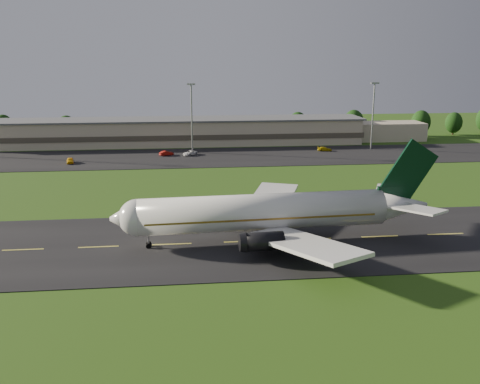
{
  "coord_description": "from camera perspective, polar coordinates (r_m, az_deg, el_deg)",
  "views": [
    {
      "loc": [
        2.0,
        -77.92,
        28.12
      ],
      "look_at": [
        11.4,
        8.0,
        6.0
      ],
      "focal_mm": 40.0,
      "sensor_mm": 36.0,
      "label": 1
    }
  ],
  "objects": [
    {
      "name": "apron",
      "position": [
        152.54,
        -6.9,
        3.65
      ],
      "size": [
        260.0,
        30.0,
        0.1
      ],
      "primitive_type": "cube",
      "color": "black",
      "rests_on": "ground"
    },
    {
      "name": "terminal",
      "position": [
        175.82,
        -4.78,
        6.42
      ],
      "size": [
        145.0,
        16.0,
        8.4
      ],
      "color": "tan",
      "rests_on": "ground"
    },
    {
      "name": "service_vehicle_c",
      "position": [
        155.72,
        -5.37,
        4.18
      ],
      "size": [
        4.76,
        5.19,
        1.35
      ],
      "primitive_type": "imported",
      "rotation": [
        0.0,
        0.0,
        -0.67
      ],
      "color": "white",
      "rests_on": "apron"
    },
    {
      "name": "light_mast_centre",
      "position": [
        158.7,
        -5.19,
        8.73
      ],
      "size": [
        2.4,
        1.2,
        20.35
      ],
      "color": "gray",
      "rests_on": "ground"
    },
    {
      "name": "ground",
      "position": [
        82.87,
        -7.29,
        -5.6
      ],
      "size": [
        360.0,
        360.0,
        0.0
      ],
      "primitive_type": "plane",
      "color": "#1C4010",
      "rests_on": "ground"
    },
    {
      "name": "service_vehicle_b",
      "position": [
        155.98,
        -7.86,
        4.12
      ],
      "size": [
        4.3,
        3.03,
        1.35
      ],
      "primitive_type": "imported",
      "rotation": [
        0.0,
        0.0,
        2.01
      ],
      "color": "maroon",
      "rests_on": "apron"
    },
    {
      "name": "service_vehicle_a",
      "position": [
        150.4,
        -17.67,
        3.22
      ],
      "size": [
        2.45,
        4.54,
        1.47
      ],
      "primitive_type": "imported",
      "rotation": [
        0.0,
        0.0,
        0.17
      ],
      "color": "#E4AA0D",
      "rests_on": "apron"
    },
    {
      "name": "taxiway",
      "position": [
        82.85,
        -7.29,
        -5.57
      ],
      "size": [
        220.0,
        30.0,
        0.1
      ],
      "primitive_type": "cube",
      "color": "black",
      "rests_on": "ground"
    },
    {
      "name": "airliner",
      "position": [
        82.44,
        3.04,
        -2.2
      ],
      "size": [
        51.3,
        42.13,
        15.57
      ],
      "rotation": [
        0.0,
        0.0,
        0.05
      ],
      "color": "silver",
      "rests_on": "ground"
    },
    {
      "name": "light_mast_east",
      "position": [
        168.94,
        14.03,
        8.71
      ],
      "size": [
        2.4,
        1.2,
        20.35
      ],
      "color": "gray",
      "rests_on": "ground"
    },
    {
      "name": "service_vehicle_d",
      "position": [
        163.98,
        9.02,
        4.56
      ],
      "size": [
        4.46,
        2.23,
        1.25
      ],
      "primitive_type": "imported",
      "rotation": [
        0.0,
        0.0,
        1.46
      ],
      "color": "#C1A60B",
      "rests_on": "apron"
    },
    {
      "name": "tree_line",
      "position": [
        187.74,
        2.94,
        7.26
      ],
      "size": [
        193.11,
        9.83,
        9.96
      ],
      "color": "black",
      "rests_on": "ground"
    }
  ]
}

